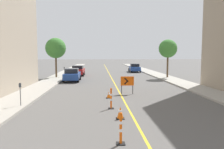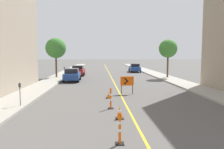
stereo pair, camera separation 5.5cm
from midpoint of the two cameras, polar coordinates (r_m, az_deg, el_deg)
name	(u,v)px [view 1 (the left image)]	position (r m, az deg, el deg)	size (l,w,h in m)	color
lane_stripe	(109,74)	(37.52, -0.77, 0.20)	(0.12, 71.13, 0.01)	gold
sidewalk_left	(65,74)	(37.92, -12.33, 0.24)	(2.61, 71.13, 0.15)	#9E998E
sidewalk_right	(153,73)	(38.63, 10.57, 0.36)	(2.61, 71.13, 0.15)	#9E998E
traffic_cone_second	(120,113)	(11.44, 2.03, -9.95)	(0.42, 0.42, 0.63)	black
traffic_cone_third	(109,95)	(16.70, -0.97, -5.36)	(0.37, 0.37, 0.48)	black
delineator_post_front	(121,130)	(8.31, 2.11, -14.38)	(0.32, 0.32, 1.21)	black
delineator_post_rear	(111,100)	(13.41, -0.36, -6.58)	(0.33, 0.33, 1.29)	black
arrow_barricade_primary	(127,82)	(18.25, 3.91, -1.89)	(1.11, 0.09, 1.49)	#EF560C
parked_car_curb_near	(72,75)	(27.43, -10.42, -0.09)	(1.94, 4.34, 1.59)	navy
parked_car_curb_mid	(78,71)	(34.46, -8.90, 1.01)	(1.94, 4.34, 1.59)	maroon
parked_car_curb_far	(135,68)	(41.38, 5.86, 1.75)	(1.99, 4.37, 1.59)	navy
parking_meter_near_curb	(20,90)	(14.64, -22.97, -3.64)	(0.12, 0.11, 1.42)	#4C4C51
parking_meter_far_curb	(64,70)	(31.49, -12.40, 1.20)	(0.12, 0.11, 1.42)	#4C4C51
street_tree_left_near	(56,48)	(31.40, -14.54, 6.67)	(2.81, 2.81, 5.45)	#4C3823
street_tree_right_near	(168,49)	(31.20, 14.35, 6.54)	(2.51, 2.51, 5.23)	#4C3823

